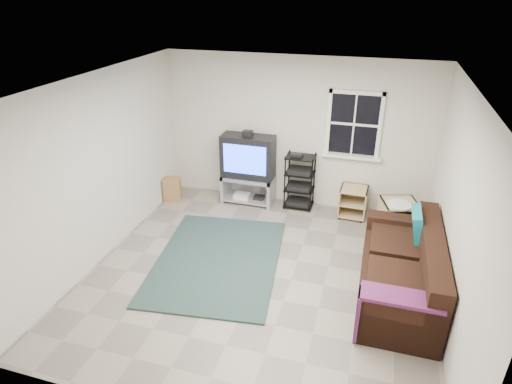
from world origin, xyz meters
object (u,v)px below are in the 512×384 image
(tv_unit, at_px, (248,164))
(sofa, at_px, (403,273))
(av_rack, at_px, (299,185))
(side_table_right, at_px, (397,215))
(side_table_left, at_px, (353,201))

(tv_unit, distance_m, sofa, 3.30)
(av_rack, distance_m, side_table_right, 1.73)
(av_rack, height_order, side_table_left, av_rack)
(av_rack, distance_m, side_table_left, 0.96)
(side_table_left, xyz_separation_m, side_table_right, (0.71, -0.43, 0.06))
(sofa, bearing_deg, av_rack, 130.76)
(tv_unit, relative_size, side_table_left, 2.59)
(side_table_left, relative_size, sofa, 0.25)
(tv_unit, bearing_deg, sofa, -36.32)
(sofa, bearing_deg, tv_unit, 143.68)
(av_rack, relative_size, side_table_left, 1.91)
(av_rack, bearing_deg, tv_unit, -176.82)
(side_table_right, bearing_deg, av_rack, 164.29)
(av_rack, xyz_separation_m, side_table_right, (1.66, -0.47, -0.10))
(side_table_left, distance_m, side_table_right, 0.83)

